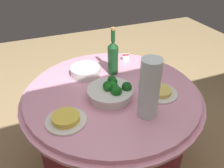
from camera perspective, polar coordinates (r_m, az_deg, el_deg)
ground_plane at (r=2.02m, az=0.00°, el=-19.12°), size 6.00×6.00×0.00m
buffet_table at (r=1.74m, az=0.00°, el=-11.52°), size 1.16×1.16×0.74m
broccoli_bowl at (r=1.42m, az=-0.17°, el=-1.76°), size 0.28×0.28×0.11m
plate_stack at (r=1.67m, az=-6.41°, el=3.16°), size 0.21×0.21×0.06m
wine_bottle at (r=1.63m, az=0.25°, el=6.65°), size 0.07×0.07×0.34m
decorative_fruit_vase at (r=1.25m, az=8.94°, el=-1.94°), size 0.11×0.11×0.34m
serving_tongs at (r=1.61m, az=7.39°, el=0.93°), size 0.13×0.15×0.01m
food_plate_fried_egg at (r=1.29m, az=-11.08°, el=-8.34°), size 0.22×0.22×0.04m
food_plate_noodles at (r=1.50m, az=11.46°, el=-1.91°), size 0.22×0.22×0.04m
label_placard_front at (r=1.86m, az=3.35°, el=6.68°), size 0.05×0.02×0.05m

